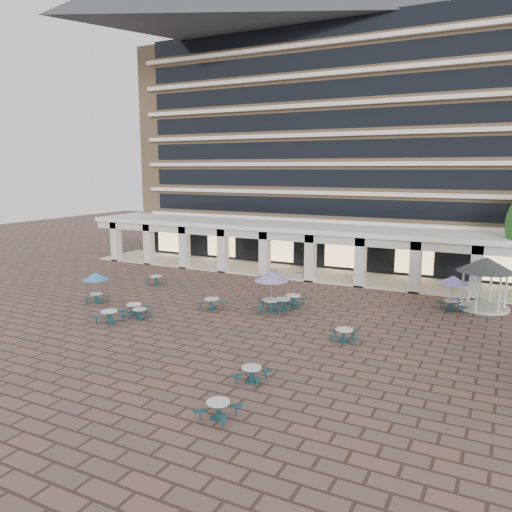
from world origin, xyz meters
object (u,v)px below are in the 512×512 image
object	(u,v)px
gazebo	(486,270)
planter_right	(306,274)
picnic_table_2	(252,373)
picnic_table_0	(109,316)
planter_left	(269,269)
picnic_table_1	(140,313)

from	to	relation	value
gazebo	planter_right	bearing A→B (deg)	167.78
picnic_table_2	planter_right	world-z (taller)	planter_right
picnic_table_0	planter_right	size ratio (longest dim) A/B	1.23
planter_left	picnic_table_1	bearing A→B (deg)	-96.06
picnic_table_2	gazebo	bearing A→B (deg)	60.30
gazebo	picnic_table_2	bearing A→B (deg)	-115.99
picnic_table_0	picnic_table_1	bearing A→B (deg)	45.03
picnic_table_1	planter_left	bearing A→B (deg)	78.75
picnic_table_2	planter_right	bearing A→B (deg)	101.21
picnic_table_0	gazebo	size ratio (longest dim) A/B	0.49
picnic_table_1	planter_left	xyz separation A→B (m)	(1.62, 15.31, 0.20)
planter_left	planter_right	distance (m)	3.51
picnic_table_2	planter_left	world-z (taller)	planter_left
picnic_table_1	planter_right	world-z (taller)	planter_right
picnic_table_2	gazebo	xyz separation A→B (m)	(8.48, 17.40, 2.22)
planter_left	picnic_table_2	bearing A→B (deg)	-66.33
picnic_table_1	picnic_table_2	size ratio (longest dim) A/B	0.96
picnic_table_0	planter_left	world-z (taller)	planter_left
picnic_table_0	picnic_table_2	size ratio (longest dim) A/B	1.16
picnic_table_0	gazebo	world-z (taller)	gazebo
picnic_table_2	gazebo	distance (m)	19.48
gazebo	planter_right	distance (m)	14.41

